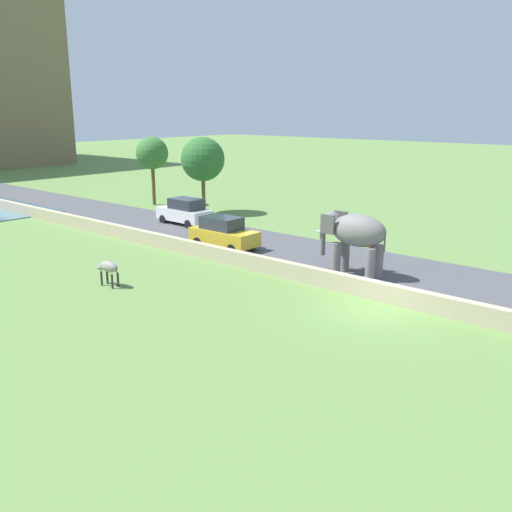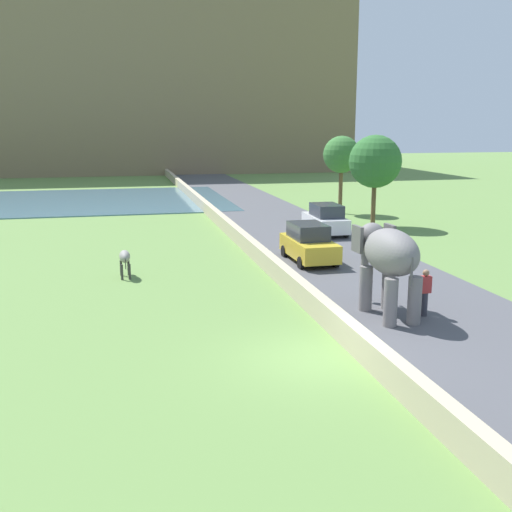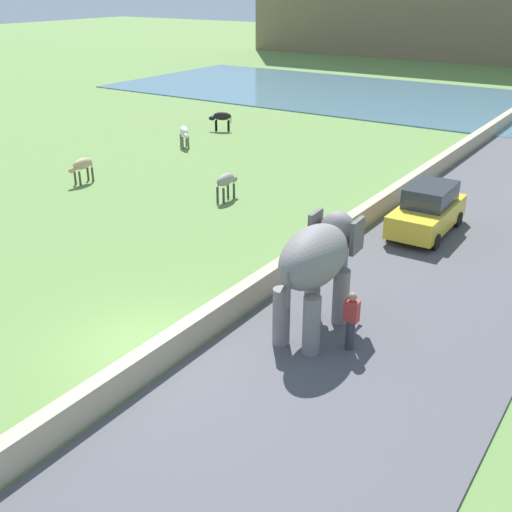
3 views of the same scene
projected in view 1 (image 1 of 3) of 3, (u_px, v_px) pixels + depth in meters
The scene contains 10 objects.
ground_plane at pixel (373, 310), 22.08m from camera, with size 220.00×220.00×0.00m, color #608442.
road_surface at pixel (149, 224), 38.38m from camera, with size 7.00×120.00×0.06m, color #4C4C51.
barrier_wall at pixel (120, 232), 34.24m from camera, with size 0.40×110.00×0.78m, color tan.
elephant at pixel (354, 234), 25.98m from camera, with size 1.53×3.50×2.99m.
person_beside_elephant at pixel (373, 255), 26.91m from camera, with size 0.36×0.22×1.63m.
car_white at pixel (185, 212), 38.09m from camera, with size 1.87×4.04×1.80m.
car_yellow at pixel (224, 233), 31.57m from camera, with size 1.84×4.02×1.80m.
cow_grey at pixel (108, 268), 24.88m from camera, with size 0.47×1.39×1.15m.
tree_near at pixel (152, 154), 45.23m from camera, with size 2.59×2.59×5.47m.
tree_mid at pixel (203, 159), 41.54m from camera, with size 3.24×3.24×5.64m.
Camera 1 is at (-18.76, -10.14, 7.64)m, focal length 39.62 mm.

